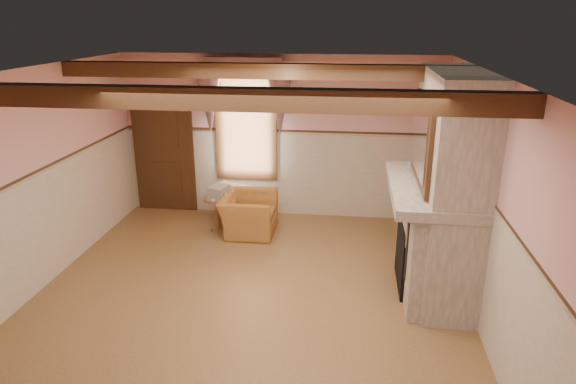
# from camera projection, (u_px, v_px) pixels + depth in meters

# --- Properties ---
(floor) EXTENTS (5.50, 6.00, 0.01)m
(floor) POSITION_uv_depth(u_px,v_px,m) (248.00, 298.00, 6.51)
(floor) COLOR brown
(floor) RESTS_ON ground
(ceiling) EXTENTS (5.50, 6.00, 0.01)m
(ceiling) POSITION_uv_depth(u_px,v_px,m) (242.00, 73.00, 5.60)
(ceiling) COLOR silver
(ceiling) RESTS_ON wall_back
(wall_back) EXTENTS (5.50, 0.02, 2.80)m
(wall_back) POSITION_uv_depth(u_px,v_px,m) (281.00, 137.00, 8.87)
(wall_back) COLOR #DA9796
(wall_back) RESTS_ON floor
(wall_front) EXTENTS (5.50, 0.02, 2.80)m
(wall_front) POSITION_uv_depth(u_px,v_px,m) (149.00, 348.00, 3.24)
(wall_front) COLOR #DA9796
(wall_front) RESTS_ON floor
(wall_left) EXTENTS (0.02, 6.00, 2.80)m
(wall_left) POSITION_uv_depth(u_px,v_px,m) (29.00, 185.00, 6.38)
(wall_left) COLOR #DA9796
(wall_left) RESTS_ON floor
(wall_right) EXTENTS (0.02, 6.00, 2.80)m
(wall_right) POSITION_uv_depth(u_px,v_px,m) (487.00, 204.00, 5.73)
(wall_right) COLOR #DA9796
(wall_right) RESTS_ON floor
(wainscot) EXTENTS (5.50, 6.00, 1.50)m
(wainscot) POSITION_uv_depth(u_px,v_px,m) (247.00, 244.00, 6.27)
(wainscot) COLOR beige
(wainscot) RESTS_ON floor
(chair_rail) EXTENTS (5.50, 6.00, 0.08)m
(chair_rail) POSITION_uv_depth(u_px,v_px,m) (245.00, 186.00, 6.02)
(chair_rail) COLOR black
(chair_rail) RESTS_ON wainscot
(firebox) EXTENTS (0.20, 0.95, 0.90)m
(firebox) POSITION_uv_depth(u_px,v_px,m) (407.00, 254.00, 6.69)
(firebox) COLOR black
(firebox) RESTS_ON floor
(armchair) EXTENTS (0.86, 0.99, 0.64)m
(armchair) POSITION_uv_depth(u_px,v_px,m) (248.00, 214.00, 8.40)
(armchair) COLOR #9E662D
(armchair) RESTS_ON floor
(side_table) EXTENTS (0.52, 0.52, 0.55)m
(side_table) POSITION_uv_depth(u_px,v_px,m) (218.00, 213.00, 8.55)
(side_table) COLOR brown
(side_table) RESTS_ON floor
(book_stack) EXTENTS (0.34, 0.38, 0.20)m
(book_stack) POSITION_uv_depth(u_px,v_px,m) (219.00, 192.00, 8.42)
(book_stack) COLOR #B7AD8C
(book_stack) RESTS_ON side_table
(radiator) EXTENTS (0.72, 0.43, 0.60)m
(radiator) POSITION_uv_depth(u_px,v_px,m) (238.00, 201.00, 9.03)
(radiator) COLOR white
(radiator) RESTS_ON floor
(bowl) EXTENTS (0.33, 0.33, 0.08)m
(bowl) POSITION_uv_depth(u_px,v_px,m) (433.00, 180.00, 6.35)
(bowl) COLOR brown
(bowl) RESTS_ON mantel
(mantel_clock) EXTENTS (0.14, 0.24, 0.20)m
(mantel_clock) POSITION_uv_depth(u_px,v_px,m) (426.00, 160.00, 7.02)
(mantel_clock) COLOR black
(mantel_clock) RESTS_ON mantel
(oil_lamp) EXTENTS (0.11, 0.11, 0.28)m
(oil_lamp) POSITION_uv_depth(u_px,v_px,m) (428.00, 161.00, 6.81)
(oil_lamp) COLOR gold
(oil_lamp) RESTS_ON mantel
(candle_red) EXTENTS (0.06, 0.06, 0.16)m
(candle_red) POSITION_uv_depth(u_px,v_px,m) (439.00, 190.00, 5.88)
(candle_red) COLOR #B2151B
(candle_red) RESTS_ON mantel
(jar_yellow) EXTENTS (0.06, 0.06, 0.12)m
(jar_yellow) POSITION_uv_depth(u_px,v_px,m) (437.00, 187.00, 6.03)
(jar_yellow) COLOR gold
(jar_yellow) RESTS_ON mantel
(fireplace) EXTENTS (0.85, 2.00, 2.80)m
(fireplace) POSITION_uv_depth(u_px,v_px,m) (448.00, 186.00, 6.33)
(fireplace) COLOR gray
(fireplace) RESTS_ON floor
(mantel) EXTENTS (1.05, 2.05, 0.12)m
(mantel) POSITION_uv_depth(u_px,v_px,m) (433.00, 188.00, 6.37)
(mantel) COLOR gray
(mantel) RESTS_ON fireplace
(overmantel_mirror) EXTENTS (0.06, 1.44, 1.04)m
(overmantel_mirror) POSITION_uv_depth(u_px,v_px,m) (422.00, 140.00, 6.19)
(overmantel_mirror) COLOR silver
(overmantel_mirror) RESTS_ON fireplace
(door) EXTENTS (1.10, 0.10, 2.10)m
(door) POSITION_uv_depth(u_px,v_px,m) (164.00, 154.00, 9.18)
(door) COLOR black
(door) RESTS_ON floor
(window) EXTENTS (1.06, 0.08, 2.02)m
(window) POSITION_uv_depth(u_px,v_px,m) (246.00, 122.00, 8.83)
(window) COLOR white
(window) RESTS_ON wall_back
(window_drapes) EXTENTS (1.30, 0.14, 1.40)m
(window_drapes) POSITION_uv_depth(u_px,v_px,m) (244.00, 88.00, 8.55)
(window_drapes) COLOR gray
(window_drapes) RESTS_ON wall_back
(ceiling_beam_front) EXTENTS (5.50, 0.18, 0.20)m
(ceiling_beam_front) POSITION_uv_depth(u_px,v_px,m) (214.00, 99.00, 4.51)
(ceiling_beam_front) COLOR black
(ceiling_beam_front) RESTS_ON ceiling
(ceiling_beam_back) EXTENTS (5.50, 0.18, 0.20)m
(ceiling_beam_back) POSITION_uv_depth(u_px,v_px,m) (261.00, 71.00, 6.76)
(ceiling_beam_back) COLOR black
(ceiling_beam_back) RESTS_ON ceiling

